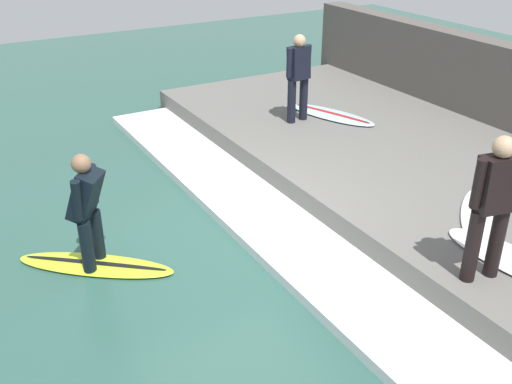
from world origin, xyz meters
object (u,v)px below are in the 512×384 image
Objects in this scene: surfboard_waiting_near at (332,115)px; surfboard_spare at (481,216)px; surfer_riding at (87,205)px; surfer_waiting_far at (493,202)px; surfboard_riding at (96,265)px; surfer_waiting_near at (298,73)px.

surfboard_waiting_near reaches higher than surfboard_spare.
surfboard_waiting_near is 1.16× the size of surfboard_spare.
surfer_waiting_far reaches higher than surfer_riding.
surfboard_riding is 1.14× the size of surfer_waiting_far.
surfer_waiting_far is (3.46, -2.94, 0.48)m from surfer_riding.
surfer_waiting_far reaches higher than surfboard_spare.
surfer_riding is 5.63m from surfboard_waiting_near.
surfer_waiting_far reaches higher than surfboard_waiting_near.
surfer_riding is 5.04m from surfer_waiting_near.
surfer_riding is at bearing -7.13° from surfboard_riding.
surfboard_riding is 4.98m from surfboard_spare.
surfboard_waiting_near is 5.44m from surfer_waiting_far.
surfboard_riding is at bearing 139.57° from surfer_waiting_far.
surfer_waiting_far is (-1.74, -5.07, 0.90)m from surfboard_waiting_near.
surfer_riding is 0.89× the size of surfboard_spare.
surfboard_waiting_near is 4.23m from surfboard_spare.
surfer_waiting_near is (4.49, 2.25, 1.29)m from surfboard_riding.
surfboard_waiting_near is at bearing 22.28° from surfer_riding.
surfer_riding is 0.93× the size of surfer_waiting_near.
surfer_waiting_near is at bearing 26.60° from surfer_riding.
surfer_riding is at bearing -153.40° from surfer_waiting_near.
surfboard_riding is 4.73m from surfer_waiting_far.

